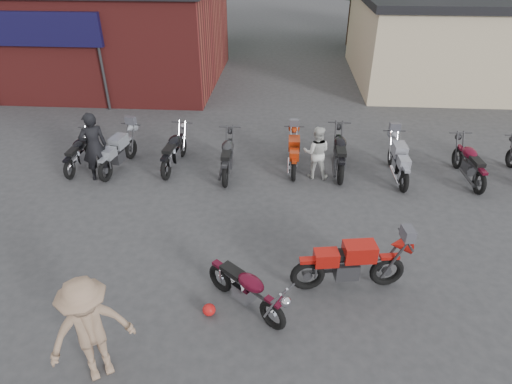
# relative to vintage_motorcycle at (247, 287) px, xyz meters

# --- Properties ---
(ground) EXTENTS (90.00, 90.00, 0.00)m
(ground) POSITION_rel_vintage_motorcycle_xyz_m (0.36, 0.15, -0.54)
(ground) COLOR #333336
(brick_building) EXTENTS (12.00, 8.00, 4.00)m
(brick_building) POSITION_rel_vintage_motorcycle_xyz_m (-8.64, 14.15, 1.46)
(brick_building) COLOR maroon
(brick_building) RESTS_ON ground
(stucco_building) EXTENTS (10.00, 8.00, 3.50)m
(stucco_building) POSITION_rel_vintage_motorcycle_xyz_m (8.86, 15.15, 1.21)
(stucco_building) COLOR tan
(stucco_building) RESTS_ON ground
(vintage_motorcycle) EXTENTS (1.83, 1.65, 1.08)m
(vintage_motorcycle) POSITION_rel_vintage_motorcycle_xyz_m (0.00, 0.00, 0.00)
(vintage_motorcycle) COLOR #4F091C
(vintage_motorcycle) RESTS_ON ground
(sportbike) EXTENTS (2.24, 1.02, 1.25)m
(sportbike) POSITION_rel_vintage_motorcycle_xyz_m (1.94, 0.72, 0.09)
(sportbike) COLOR #AF150E
(sportbike) RESTS_ON ground
(helmet) EXTENTS (0.25, 0.25, 0.22)m
(helmet) POSITION_rel_vintage_motorcycle_xyz_m (-0.68, -0.19, -0.43)
(helmet) COLOR red
(helmet) RESTS_ON ground
(person_dark) EXTENTS (0.85, 0.77, 1.96)m
(person_dark) POSITION_rel_vintage_motorcycle_xyz_m (-4.61, 4.64, 0.44)
(person_dark) COLOR black
(person_dark) RESTS_ON ground
(person_light) EXTENTS (0.79, 0.64, 1.53)m
(person_light) POSITION_rel_vintage_motorcycle_xyz_m (1.49, 5.14, 0.23)
(person_light) COLOR silver
(person_light) RESTS_ON ground
(person_tan) EXTENTS (1.43, 1.28, 1.92)m
(person_tan) POSITION_rel_vintage_motorcycle_xyz_m (-2.18, -1.51, 0.42)
(person_tan) COLOR #94755B
(person_tan) RESTS_ON ground
(row_bike_0) EXTENTS (0.62, 1.81, 1.05)m
(row_bike_0) POSITION_rel_vintage_motorcycle_xyz_m (-5.41, 5.24, -0.02)
(row_bike_0) COLOR black
(row_bike_0) RESTS_ON ground
(row_bike_1) EXTENTS (1.00, 2.10, 1.17)m
(row_bike_1) POSITION_rel_vintage_motorcycle_xyz_m (-4.22, 5.25, 0.05)
(row_bike_1) COLOR gray
(row_bike_1) RESTS_ON ground
(row_bike_2) EXTENTS (0.85, 2.09, 1.18)m
(row_bike_2) POSITION_rel_vintage_motorcycle_xyz_m (-2.63, 5.48, 0.05)
(row_bike_2) COLOR black
(row_bike_2) RESTS_ON ground
(row_bike_3) EXTENTS (0.75, 2.07, 1.18)m
(row_bike_3) POSITION_rel_vintage_motorcycle_xyz_m (-1.01, 5.20, 0.05)
(row_bike_3) COLOR #262629
(row_bike_3) RESTS_ON ground
(row_bike_4) EXTENTS (0.63, 1.90, 1.10)m
(row_bike_4) POSITION_rel_vintage_motorcycle_xyz_m (0.88, 5.61, 0.01)
(row_bike_4) COLOR #A72D0D
(row_bike_4) RESTS_ON ground
(row_bike_5) EXTENTS (0.78, 2.17, 1.24)m
(row_bike_5) POSITION_rel_vintage_motorcycle_xyz_m (2.19, 5.60, 0.08)
(row_bike_5) COLOR black
(row_bike_5) RESTS_ON ground
(row_bike_6) EXTENTS (0.70, 2.04, 1.18)m
(row_bike_6) POSITION_rel_vintage_motorcycle_xyz_m (3.80, 5.27, 0.05)
(row_bike_6) COLOR #8F919C
(row_bike_6) RESTS_ON ground
(row_bike_7) EXTENTS (0.78, 2.05, 1.17)m
(row_bike_7) POSITION_rel_vintage_motorcycle_xyz_m (5.74, 5.30, 0.04)
(row_bike_7) COLOR #550A1D
(row_bike_7) RESTS_ON ground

